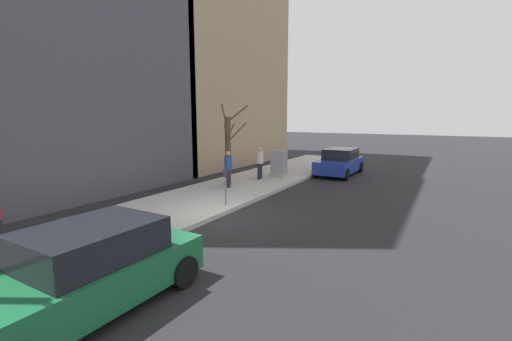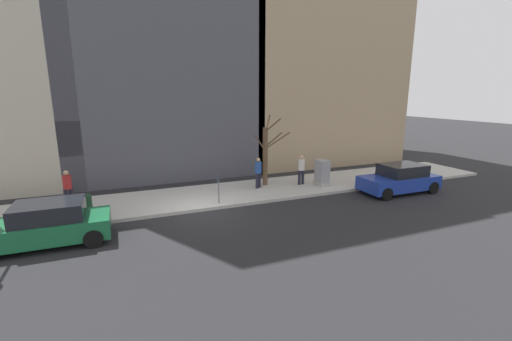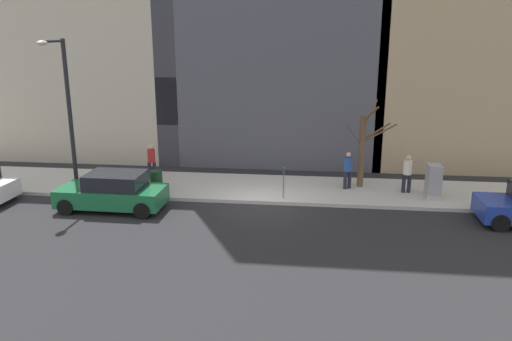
{
  "view_description": "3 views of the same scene",
  "coord_description": "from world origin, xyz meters",
  "px_view_note": "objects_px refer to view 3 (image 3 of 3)",
  "views": [
    {
      "loc": [
        -6.57,
        9.24,
        3.38
      ],
      "look_at": [
        0.38,
        -2.96,
        1.15
      ],
      "focal_mm": 24.0,
      "sensor_mm": 36.0,
      "label": 1
    },
    {
      "loc": [
        -14.33,
        3.43,
        5.18
      ],
      "look_at": [
        1.87,
        -3.31,
        1.21
      ],
      "focal_mm": 24.0,
      "sensor_mm": 36.0,
      "label": 2
    },
    {
      "loc": [
        -19.43,
        -2.06,
        6.84
      ],
      "look_at": [
        -0.2,
        0.24,
        1.51
      ],
      "focal_mm": 35.0,
      "sensor_mm": 36.0,
      "label": 3
    }
  ],
  "objects_px": {
    "parking_meter": "(284,180)",
    "pedestrian_midblock": "(348,168)",
    "parked_car_green": "(113,192)",
    "office_tower_right": "(108,25)",
    "trash_bin": "(156,181)",
    "pedestrian_far_corner": "(151,160)",
    "streetlamp": "(66,104)",
    "bare_tree": "(363,148)",
    "utility_box": "(433,182)",
    "pedestrian_near_meter": "(407,172)"
  },
  "relations": [
    {
      "from": "parking_meter",
      "to": "bare_tree",
      "type": "distance_m",
      "value": 4.12
    },
    {
      "from": "parking_meter",
      "to": "utility_box",
      "type": "distance_m",
      "value": 6.28
    },
    {
      "from": "utility_box",
      "to": "streetlamp",
      "type": "xyz_separation_m",
      "value": [
        -1.02,
        15.37,
        3.17
      ]
    },
    {
      "from": "parked_car_green",
      "to": "office_tower_right",
      "type": "bearing_deg",
      "value": 22.27
    },
    {
      "from": "utility_box",
      "to": "office_tower_right",
      "type": "xyz_separation_m",
      "value": [
        10.08,
        17.94,
        6.52
      ]
    },
    {
      "from": "parked_car_green",
      "to": "parking_meter",
      "type": "distance_m",
      "value": 6.93
    },
    {
      "from": "parking_meter",
      "to": "pedestrian_midblock",
      "type": "bearing_deg",
      "value": -57.55
    },
    {
      "from": "bare_tree",
      "to": "pedestrian_far_corner",
      "type": "distance_m",
      "value": 9.82
    },
    {
      "from": "parked_car_green",
      "to": "bare_tree",
      "type": "bearing_deg",
      "value": -68.29
    },
    {
      "from": "parking_meter",
      "to": "streetlamp",
      "type": "distance_m",
      "value": 9.64
    },
    {
      "from": "office_tower_right",
      "to": "utility_box",
      "type": "bearing_deg",
      "value": -119.33
    },
    {
      "from": "parked_car_green",
      "to": "streetlamp",
      "type": "distance_m",
      "value": 4.37
    },
    {
      "from": "streetlamp",
      "to": "pedestrian_midblock",
      "type": "relative_size",
      "value": 3.92
    },
    {
      "from": "bare_tree",
      "to": "office_tower_right",
      "type": "relative_size",
      "value": 0.26
    },
    {
      "from": "bare_tree",
      "to": "pedestrian_midblock",
      "type": "xyz_separation_m",
      "value": [
        -0.41,
        0.64,
        -0.85
      ]
    },
    {
      "from": "streetlamp",
      "to": "office_tower_right",
      "type": "bearing_deg",
      "value": 13.03
    },
    {
      "from": "streetlamp",
      "to": "pedestrian_near_meter",
      "type": "distance_m",
      "value": 14.79
    },
    {
      "from": "bare_tree",
      "to": "trash_bin",
      "type": "bearing_deg",
      "value": 100.69
    },
    {
      "from": "pedestrian_near_meter",
      "to": "pedestrian_far_corner",
      "type": "relative_size",
      "value": 1.0
    },
    {
      "from": "parked_car_green",
      "to": "streetlamp",
      "type": "relative_size",
      "value": 0.65
    },
    {
      "from": "trash_bin",
      "to": "pedestrian_near_meter",
      "type": "height_order",
      "value": "pedestrian_near_meter"
    },
    {
      "from": "trash_bin",
      "to": "office_tower_right",
      "type": "bearing_deg",
      "value": 30.11
    },
    {
      "from": "bare_tree",
      "to": "office_tower_right",
      "type": "xyz_separation_m",
      "value": [
        8.78,
        15.1,
        5.43
      ]
    },
    {
      "from": "parking_meter",
      "to": "trash_bin",
      "type": "distance_m",
      "value": 5.67
    },
    {
      "from": "utility_box",
      "to": "bare_tree",
      "type": "distance_m",
      "value": 3.31
    },
    {
      "from": "pedestrian_far_corner",
      "to": "office_tower_right",
      "type": "distance_m",
      "value": 11.98
    },
    {
      "from": "bare_tree",
      "to": "office_tower_right",
      "type": "bearing_deg",
      "value": 59.82
    },
    {
      "from": "pedestrian_midblock",
      "to": "parked_car_green",
      "type": "bearing_deg",
      "value": 164.83
    },
    {
      "from": "office_tower_right",
      "to": "pedestrian_near_meter",
      "type": "bearing_deg",
      "value": -119.11
    },
    {
      "from": "pedestrian_near_meter",
      "to": "trash_bin",
      "type": "bearing_deg",
      "value": -0.8
    },
    {
      "from": "parked_car_green",
      "to": "pedestrian_far_corner",
      "type": "height_order",
      "value": "pedestrian_far_corner"
    },
    {
      "from": "parked_car_green",
      "to": "pedestrian_near_meter",
      "type": "xyz_separation_m",
      "value": [
        3.21,
        -11.96,
        0.35
      ]
    },
    {
      "from": "trash_bin",
      "to": "pedestrian_near_meter",
      "type": "distance_m",
      "value": 10.95
    },
    {
      "from": "streetlamp",
      "to": "pedestrian_midblock",
      "type": "distance_m",
      "value": 12.39
    },
    {
      "from": "pedestrian_far_corner",
      "to": "bare_tree",
      "type": "bearing_deg",
      "value": -13.5
    },
    {
      "from": "pedestrian_far_corner",
      "to": "trash_bin",
      "type": "bearing_deg",
      "value": -79.68
    },
    {
      "from": "bare_tree",
      "to": "trash_bin",
      "type": "relative_size",
      "value": 4.29
    },
    {
      "from": "bare_tree",
      "to": "utility_box",
      "type": "bearing_deg",
      "value": -114.6
    },
    {
      "from": "pedestrian_midblock",
      "to": "pedestrian_far_corner",
      "type": "xyz_separation_m",
      "value": [
        0.48,
        9.14,
        0.0
      ]
    },
    {
      "from": "utility_box",
      "to": "trash_bin",
      "type": "xyz_separation_m",
      "value": [
        -0.4,
        11.86,
        -0.25
      ]
    },
    {
      "from": "pedestrian_near_meter",
      "to": "parked_car_green",
      "type": "bearing_deg",
      "value": 8.79
    },
    {
      "from": "parked_car_green",
      "to": "office_tower_right",
      "type": "xyz_separation_m",
      "value": [
        12.65,
        5.0,
        6.63
      ]
    },
    {
      "from": "parked_car_green",
      "to": "pedestrian_far_corner",
      "type": "bearing_deg",
      "value": -3.74
    },
    {
      "from": "trash_bin",
      "to": "pedestrian_far_corner",
      "type": "distance_m",
      "value": 1.99
    },
    {
      "from": "bare_tree",
      "to": "office_tower_right",
      "type": "height_order",
      "value": "office_tower_right"
    },
    {
      "from": "trash_bin",
      "to": "pedestrian_midblock",
      "type": "xyz_separation_m",
      "value": [
        1.29,
        -8.37,
        0.49
      ]
    },
    {
      "from": "bare_tree",
      "to": "pedestrian_midblock",
      "type": "height_order",
      "value": "bare_tree"
    },
    {
      "from": "parked_car_green",
      "to": "bare_tree",
      "type": "relative_size",
      "value": 1.09
    },
    {
      "from": "trash_bin",
      "to": "pedestrian_far_corner",
      "type": "relative_size",
      "value": 0.54
    },
    {
      "from": "streetlamp",
      "to": "pedestrian_far_corner",
      "type": "height_order",
      "value": "streetlamp"
    }
  ]
}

